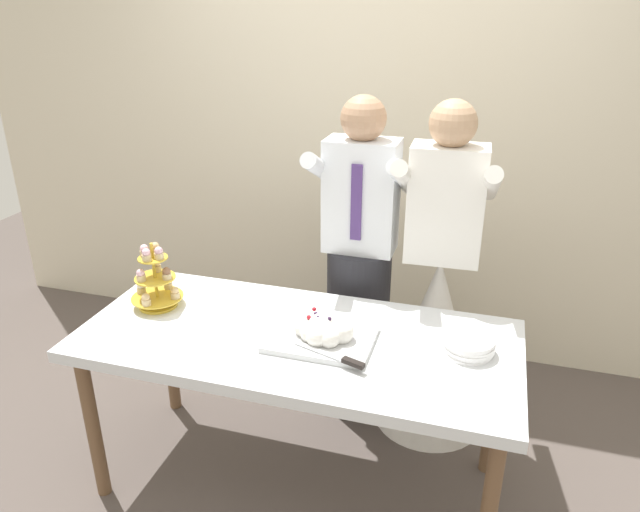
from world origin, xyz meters
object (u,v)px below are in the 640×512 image
object	(u,v)px
main_cake_tray	(322,333)
plate_stack	(468,345)
dessert_table	(297,351)
cupcake_stand	(156,281)
person_groom	(359,281)
person_bride	(436,321)

from	to	relation	value
main_cake_tray	plate_stack	size ratio (longest dim) A/B	2.09
dessert_table	cupcake_stand	distance (m)	0.71
cupcake_stand	person_groom	bearing A→B (deg)	35.66
cupcake_stand	person_bride	world-z (taller)	person_bride
dessert_table	main_cake_tray	distance (m)	0.16
dessert_table	person_groom	distance (m)	0.64
cupcake_stand	plate_stack	world-z (taller)	cupcake_stand
dessert_table	person_groom	world-z (taller)	person_groom
person_bride	cupcake_stand	bearing A→B (deg)	-154.69
dessert_table	plate_stack	xyz separation A→B (m)	(0.68, 0.07, 0.11)
dessert_table	main_cake_tray	xyz separation A→B (m)	(0.11, -0.02, 0.12)
dessert_table	cupcake_stand	bearing A→B (deg)	174.69
cupcake_stand	person_bride	size ratio (longest dim) A/B	0.18
person_groom	person_bride	size ratio (longest dim) A/B	1.00
cupcake_stand	plate_stack	xyz separation A→B (m)	(1.36, 0.01, -0.09)
cupcake_stand	person_bride	xyz separation A→B (m)	(1.19, 0.56, -0.31)
person_groom	dessert_table	bearing A→B (deg)	-100.18
dessert_table	plate_stack	world-z (taller)	plate_stack
main_cake_tray	person_bride	distance (m)	0.79
dessert_table	person_bride	size ratio (longest dim) A/B	1.08
cupcake_stand	person_bride	distance (m)	1.35
person_bride	dessert_table	bearing A→B (deg)	-129.15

